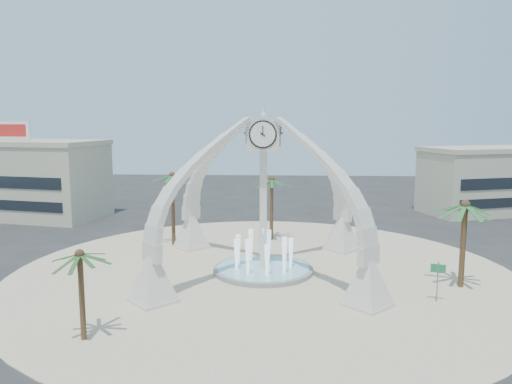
{
  "coord_description": "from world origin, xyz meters",
  "views": [
    {
      "loc": [
        1.48,
        -38.57,
        12.17
      ],
      "look_at": [
        -0.68,
        2.0,
        6.23
      ],
      "focal_mm": 35.0,
      "sensor_mm": 36.0,
      "label": 1
    }
  ],
  "objects_px": {
    "clock_tower": "(263,192)",
    "palm_east": "(465,206)",
    "palm_north": "(272,180)",
    "palm_south": "(80,255)",
    "fountain": "(263,269)",
    "palm_west": "(172,177)",
    "street_sign": "(438,273)"
  },
  "relations": [
    {
      "from": "palm_west",
      "to": "street_sign",
      "type": "bearing_deg",
      "value": -34.22
    },
    {
      "from": "clock_tower",
      "to": "street_sign",
      "type": "bearing_deg",
      "value": -26.61
    },
    {
      "from": "palm_west",
      "to": "clock_tower",
      "type": "bearing_deg",
      "value": -42.47
    },
    {
      "from": "street_sign",
      "to": "palm_west",
      "type": "bearing_deg",
      "value": 163.35
    },
    {
      "from": "palm_south",
      "to": "fountain",
      "type": "bearing_deg",
      "value": 53.66
    },
    {
      "from": "palm_south",
      "to": "palm_east",
      "type": "bearing_deg",
      "value": 22.79
    },
    {
      "from": "clock_tower",
      "to": "palm_north",
      "type": "height_order",
      "value": "clock_tower"
    },
    {
      "from": "clock_tower",
      "to": "palm_east",
      "type": "relative_size",
      "value": 2.58
    },
    {
      "from": "street_sign",
      "to": "fountain",
      "type": "bearing_deg",
      "value": 170.96
    },
    {
      "from": "fountain",
      "to": "street_sign",
      "type": "bearing_deg",
      "value": -26.61
    },
    {
      "from": "palm_east",
      "to": "palm_west",
      "type": "relative_size",
      "value": 0.91
    },
    {
      "from": "palm_east",
      "to": "palm_north",
      "type": "bearing_deg",
      "value": 136.04
    },
    {
      "from": "clock_tower",
      "to": "fountain",
      "type": "bearing_deg",
      "value": 90.0
    },
    {
      "from": "palm_east",
      "to": "palm_north",
      "type": "relative_size",
      "value": 1.0
    },
    {
      "from": "fountain",
      "to": "street_sign",
      "type": "distance_m",
      "value": 13.39
    },
    {
      "from": "clock_tower",
      "to": "fountain",
      "type": "relative_size",
      "value": 2.24
    },
    {
      "from": "palm_south",
      "to": "street_sign",
      "type": "xyz_separation_m",
      "value": [
        21.35,
        6.93,
        -2.85
      ]
    },
    {
      "from": "palm_east",
      "to": "clock_tower",
      "type": "bearing_deg",
      "value": 169.14
    },
    {
      "from": "palm_south",
      "to": "street_sign",
      "type": "distance_m",
      "value": 22.62
    },
    {
      "from": "palm_east",
      "to": "palm_west",
      "type": "distance_m",
      "value": 26.07
    },
    {
      "from": "palm_east",
      "to": "street_sign",
      "type": "xyz_separation_m",
      "value": [
        -2.67,
        -3.16,
        -4.04
      ]
    },
    {
      "from": "clock_tower",
      "to": "palm_north",
      "type": "relative_size",
      "value": 2.58
    },
    {
      "from": "palm_east",
      "to": "palm_west",
      "type": "bearing_deg",
      "value": 154.86
    },
    {
      "from": "clock_tower",
      "to": "fountain",
      "type": "distance_m",
      "value": 6.2
    },
    {
      "from": "palm_east",
      "to": "street_sign",
      "type": "bearing_deg",
      "value": -130.24
    },
    {
      "from": "fountain",
      "to": "palm_west",
      "type": "bearing_deg",
      "value": 137.53
    },
    {
      "from": "clock_tower",
      "to": "palm_south",
      "type": "height_order",
      "value": "clock_tower"
    },
    {
      "from": "palm_east",
      "to": "palm_west",
      "type": "height_order",
      "value": "palm_west"
    },
    {
      "from": "clock_tower",
      "to": "palm_east",
      "type": "xyz_separation_m",
      "value": [
        14.54,
        -2.79,
        -0.45
      ]
    },
    {
      "from": "palm_east",
      "to": "street_sign",
      "type": "height_order",
      "value": "palm_east"
    },
    {
      "from": "palm_north",
      "to": "palm_south",
      "type": "bearing_deg",
      "value": -112.63
    },
    {
      "from": "palm_west",
      "to": "palm_south",
      "type": "xyz_separation_m",
      "value": [
        -0.43,
        -21.16,
        -1.88
      ]
    }
  ]
}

